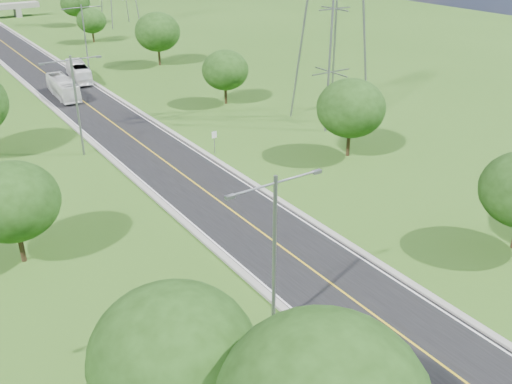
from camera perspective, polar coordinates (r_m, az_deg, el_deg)
ground at (r=75.52m, az=-16.14°, el=8.12°), size 260.00×260.00×0.00m
road at (r=81.04m, az=-17.55°, el=9.13°), size 8.00×150.00×0.06m
curb_left at (r=80.01m, az=-20.46°, el=8.56°), size 0.50×150.00×0.22m
curb_right at (r=82.24m, az=-14.72°, el=9.78°), size 0.50×150.00×0.22m
speed_limit_sign at (r=57.69m, az=-4.19°, el=5.37°), size 0.55×0.09×2.40m
streetlight_near_left at (r=30.50m, az=1.86°, el=-5.32°), size 5.90×0.25×10.00m
streetlight_mid_left at (r=58.42m, az=-17.56°, el=8.98°), size 5.90×0.25×10.00m
streetlight_far_right at (r=92.66m, az=-16.78°, el=15.01°), size 5.90×0.25×10.00m
tree_la at (r=24.86m, az=-8.24°, el=-15.95°), size 7.14×7.14×8.30m
tree_lb at (r=41.20m, az=-23.21°, el=-0.88°), size 6.30×6.30×7.33m
tree_rb at (r=56.62m, az=9.47°, el=8.27°), size 6.72×6.72×7.82m
tree_rc at (r=73.20m, az=-3.10°, el=12.08°), size 5.88×5.88×6.84m
tree_rd at (r=94.79m, az=-9.82°, el=15.50°), size 7.14×7.14×8.30m
tree_re at (r=116.20m, az=-16.14°, el=16.14°), size 5.46×5.46×6.35m
tree_rf at (r=136.05m, az=-17.62°, el=17.52°), size 6.30×6.30×7.33m
bus_outbound at (r=88.48m, az=-17.32°, el=11.41°), size 3.54×9.63×2.62m
bus_inbound at (r=80.63m, az=-18.74°, el=9.89°), size 2.66×9.55×2.63m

